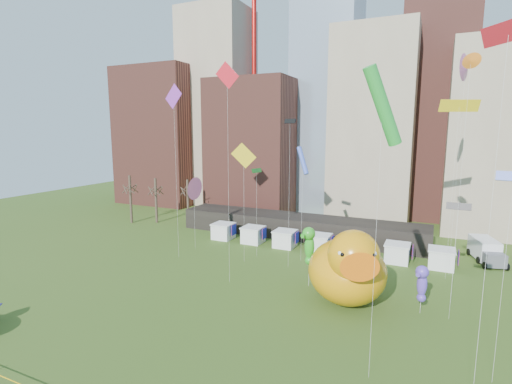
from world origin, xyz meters
The scene contains 22 objects.
skyline centered at (2.25, 61.06, 21.44)m, with size 101.00×23.00×68.00m.
pavilion centered at (-4.00, 42.00, 1.60)m, with size 38.00×6.00×3.20m, color black.
vendor_tents centered at (1.02, 36.00, 1.11)m, with size 33.24×2.80×2.40m.
bare_trees centered at (-30.17, 40.54, 4.01)m, with size 8.44×6.44×8.50m.
big_duck centered at (7.78, 21.59, 3.57)m, with size 10.09×11.13×7.77m.
small_duck centered at (7.73, 23.59, 1.27)m, with size 3.29×3.88×2.76m.
seahorse_green centered at (3.19, 24.06, 4.76)m, with size 1.77×1.98×6.44m.
seahorse_purple centered at (14.21, 22.37, 3.10)m, with size 1.48×1.66×4.52m.
box_truck centered at (21.11, 41.15, 1.41)m, with size 3.94×6.85×2.75m.
kite_0 centered at (17.18, 8.21, 20.72)m, with size 2.17×2.74×21.35m.
kite_1 centered at (-15.27, 30.23, 8.47)m, with size 0.85×3.09×10.01m.
kite_2 centered at (-0.76, 28.53, 17.04)m, with size 1.64×0.92×17.67m.
kite_3 centered at (11.46, 11.03, 17.81)m, with size 2.65×2.53×20.24m.
kite_4 centered at (16.44, 32.47, 18.83)m, with size 3.96×2.13×19.52m.
kite_5 centered at (-0.11, 31.43, 12.71)m, with size 2.03×1.54×14.44m.
kite_6 centered at (16.56, 22.37, 21.56)m, with size 0.96×0.97×22.43m.
kite_7 centered at (-15.19, 26.26, 20.12)m, with size 2.99×0.70×22.03m.
kite_8 centered at (-4.94, 21.47, 21.31)m, with size 2.73×0.13×23.21m.
kite_9 centered at (16.80, 33.93, 22.91)m, with size 1.01×2.83×24.35m.
kite_10 centered at (16.80, 25.97, 9.38)m, with size 2.11×0.46×9.78m.
kite_11 centered at (-5.95, 30.69, 11.16)m, with size 0.78×1.66×11.57m.
kite_12 centered at (-6.44, 28.02, 13.20)m, with size 2.90×1.13×14.90m.
Camera 1 is at (14.51, -13.46, 16.42)m, focal length 27.00 mm.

